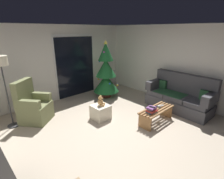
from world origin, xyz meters
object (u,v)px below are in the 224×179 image
object	(u,v)px
remote_graphite	(158,107)
book_stack	(152,110)
cell_phone	(152,107)
remote_white	(161,106)
christmas_tree	(106,73)
ottoman	(101,112)
coffee_table	(156,113)
armchair	(33,107)
floor_lamp	(1,68)
teddy_bear_honey	(101,101)
couch	(179,97)

from	to	relation	value
remote_graphite	book_stack	size ratio (longest dim) A/B	0.58
cell_phone	remote_white	bearing A→B (deg)	-4.21
christmas_tree	ottoman	xyz separation A→B (m)	(-1.21, -1.14, -0.69)
christmas_tree	remote_white	bearing A→B (deg)	-90.79
coffee_table	armchair	size ratio (longest dim) A/B	0.97
floor_lamp	teddy_bear_honey	world-z (taller)	floor_lamp
floor_lamp	couch	bearing A→B (deg)	-30.92
coffee_table	christmas_tree	distance (m)	2.39
book_stack	couch	bearing A→B (deg)	0.38
book_stack	teddy_bear_honey	distance (m)	1.35
ottoman	teddy_bear_honey	distance (m)	0.32
armchair	book_stack	bearing A→B (deg)	-48.88
christmas_tree	floor_lamp	bearing A→B (deg)	178.09
remote_graphite	teddy_bear_honey	world-z (taller)	teddy_bear_honey
couch	armchair	distance (m)	4.20
christmas_tree	cell_phone	bearing A→B (deg)	-103.38
teddy_bear_honey	ottoman	bearing A→B (deg)	129.36
remote_white	armchair	xyz separation A→B (m)	(-2.54, 2.26, 0.01)
remote_graphite	teddy_bear_honey	xyz separation A→B (m)	(-1.06, 1.10, 0.12)
armchair	christmas_tree	bearing A→B (deg)	0.06
couch	christmas_tree	distance (m)	2.54
ottoman	cell_phone	bearing A→B (deg)	-61.04
coffee_table	christmas_tree	xyz separation A→B (m)	(0.27, 2.29, 0.63)
armchair	ottoman	size ratio (longest dim) A/B	2.57
couch	coffee_table	bearing A→B (deg)	179.07
floor_lamp	ottoman	bearing A→B (deg)	-33.50
floor_lamp	coffee_table	bearing A→B (deg)	-40.32
couch	floor_lamp	size ratio (longest dim) A/B	1.10
remote_white	couch	bearing A→B (deg)	-59.54
cell_phone	teddy_bear_honey	xyz separation A→B (m)	(-0.65, 1.18, -0.02)
book_stack	cell_phone	bearing A→B (deg)	-117.40
remote_white	ottoman	distance (m)	1.64
couch	remote_graphite	world-z (taller)	couch
remote_graphite	book_stack	distance (m)	0.42
coffee_table	cell_phone	distance (m)	0.41
remote_graphite	floor_lamp	bearing A→B (deg)	151.79
christmas_tree	armchair	bearing A→B (deg)	-179.94
couch	cell_phone	size ratio (longest dim) A/B	13.64
christmas_tree	ottoman	size ratio (longest dim) A/B	4.55
floor_lamp	teddy_bear_honey	xyz separation A→B (m)	(1.88, -1.25, -0.99)
cell_phone	teddy_bear_honey	bearing A→B (deg)	107.26
remote_graphite	armchair	size ratio (longest dim) A/B	0.14
couch	armchair	world-z (taller)	armchair
couch	floor_lamp	bearing A→B (deg)	149.08
remote_graphite	armchair	distance (m)	3.31
book_stack	coffee_table	bearing A→B (deg)	5.94
floor_lamp	teddy_bear_honey	bearing A→B (deg)	-33.58
remote_white	teddy_bear_honey	size ratio (longest dim) A/B	0.55
cell_phone	ottoman	bearing A→B (deg)	107.34
remote_white	cell_phone	world-z (taller)	cell_phone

